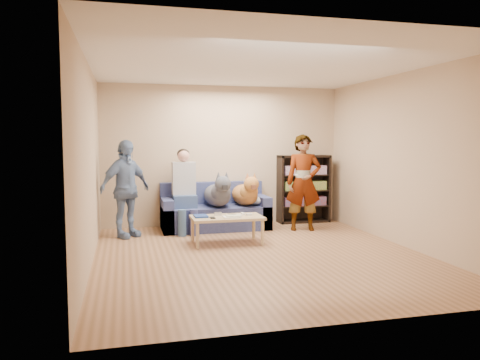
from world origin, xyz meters
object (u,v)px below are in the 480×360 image
object	(u,v)px
person_standing_left	(125,189)
coffee_table	(227,219)
sofa	(215,213)
camera_silver	(218,214)
notebook_blue	(201,216)
dog_tan	(246,193)
person_standing_right	(304,183)
bookshelf	(303,187)
person_seated	(185,187)
dog_gray	(218,194)

from	to	relation	value
person_standing_left	coffee_table	world-z (taller)	person_standing_left
sofa	camera_silver	bearing A→B (deg)	-98.25
notebook_blue	sofa	distance (m)	1.27
dog_tan	person_standing_right	bearing A→B (deg)	-20.44
dog_tan	bookshelf	xyz separation A→B (m)	(1.26, 0.40, 0.03)
camera_silver	person_seated	bearing A→B (deg)	111.74
camera_silver	coffee_table	xyz separation A→B (m)	(0.12, -0.12, -0.07)
dog_gray	bookshelf	xyz separation A→B (m)	(1.77, 0.44, 0.02)
person_standing_left	person_seated	xyz separation A→B (m)	(1.00, 0.27, -0.03)
sofa	dog_gray	world-z (taller)	dog_gray
camera_silver	dog_gray	distance (m)	0.95
dog_tan	person_standing_left	bearing A→B (deg)	-173.83
person_standing_right	coffee_table	world-z (taller)	person_standing_right
camera_silver	dog_tan	xyz separation A→B (m)	(0.70, 0.95, 0.20)
person_standing_right	bookshelf	world-z (taller)	person_standing_right
sofa	person_standing_right	bearing A→B (deg)	-19.20
person_standing_left	notebook_blue	bearing A→B (deg)	-72.27
sofa	person_standing_left	bearing A→B (deg)	-165.87
person_standing_right	coffee_table	size ratio (longest dim) A/B	1.54
notebook_blue	coffee_table	distance (m)	0.41
person_standing_left	notebook_blue	world-z (taller)	person_standing_left
person_standing_left	coffee_table	size ratio (longest dim) A/B	1.46
person_standing_left	person_seated	size ratio (longest dim) A/B	1.09
coffee_table	dog_tan	bearing A→B (deg)	61.37
person_standing_left	sofa	world-z (taller)	person_standing_left
person_standing_right	person_standing_left	world-z (taller)	person_standing_right
person_standing_left	sofa	bearing A→B (deg)	-22.82
camera_silver	person_seated	distance (m)	1.11
notebook_blue	coffee_table	size ratio (longest dim) A/B	0.24
camera_silver	dog_gray	bearing A→B (deg)	78.25
person_seated	dog_gray	distance (m)	0.60
person_standing_right	dog_gray	xyz separation A→B (m)	(-1.47, 0.31, -0.19)
sofa	person_seated	size ratio (longest dim) A/B	1.29
notebook_blue	bookshelf	size ratio (longest dim) A/B	0.20
sofa	bookshelf	distance (m)	1.86
notebook_blue	sofa	bearing A→B (deg)	69.56
camera_silver	coffee_table	world-z (taller)	camera_silver
person_standing_right	bookshelf	bearing A→B (deg)	81.84
person_standing_right	dog_gray	world-z (taller)	person_standing_right
sofa	bookshelf	size ratio (longest dim) A/B	1.46
coffee_table	bookshelf	size ratio (longest dim) A/B	0.85
sofa	person_seated	bearing A→B (deg)	-167.17
camera_silver	bookshelf	world-z (taller)	bookshelf
dog_gray	bookshelf	world-z (taller)	bookshelf
camera_silver	coffee_table	distance (m)	0.18
bookshelf	coffee_table	bearing A→B (deg)	-141.42
person_standing_left	dog_gray	size ratio (longest dim) A/B	1.26
camera_silver	person_standing_left	bearing A→B (deg)	152.67
person_standing_right	notebook_blue	distance (m)	2.09
person_standing_left	coffee_table	bearing A→B (deg)	-65.98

